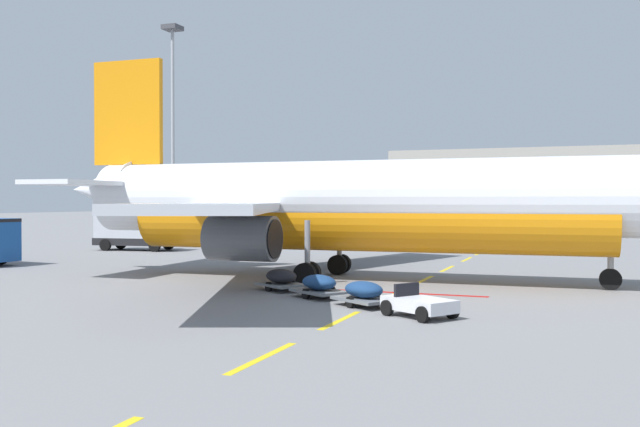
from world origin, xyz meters
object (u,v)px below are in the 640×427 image
object	(u,v)px
ground_power_truck	(135,231)
apron_light_mast_near	(173,105)
baggage_train	(341,289)
airliner_foreground	(350,204)

from	to	relation	value
ground_power_truck	apron_light_mast_near	size ratio (longest dim) A/B	0.31
baggage_train	apron_light_mast_near	bearing A→B (deg)	130.15
airliner_foreground	baggage_train	distance (m)	8.67
baggage_train	apron_light_mast_near	xyz separation A→B (m)	(-32.73, 38.80, 13.95)
airliner_foreground	baggage_train	world-z (taller)	airliner_foreground
airliner_foreground	apron_light_mast_near	size ratio (longest dim) A/B	1.51
airliner_foreground	apron_light_mast_near	xyz separation A→B (m)	(-30.59, 31.13, 10.53)
apron_light_mast_near	baggage_train	bearing A→B (deg)	-49.85
baggage_train	apron_light_mast_near	world-z (taller)	apron_light_mast_near
airliner_foreground	ground_power_truck	xyz separation A→B (m)	(-23.75, 14.63, -2.30)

